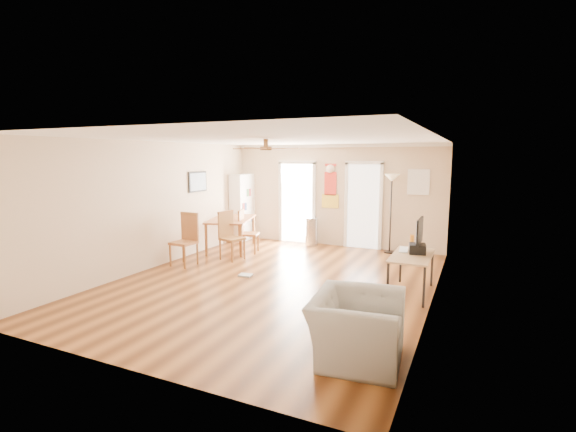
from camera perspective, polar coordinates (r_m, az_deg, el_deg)
The scene contains 28 objects.
floor at distance 7.72m, azimuth -1.88°, elevation -9.07°, with size 7.00×7.00×0.00m, color brown.
ceiling at distance 7.37m, azimuth -1.98°, elevation 10.60°, with size 5.50×7.00×0.00m, color silver, non-canonical shape.
wall_back at distance 10.66m, azimuth 6.53°, elevation 2.84°, with size 5.50×0.04×2.60m, color beige, non-canonical shape.
wall_front at distance 4.63m, azimuth -21.78°, elevation -4.81°, with size 5.50×0.04×2.60m, color beige, non-canonical shape.
wall_left at distance 9.00m, azimuth -17.80°, elevation 1.50°, with size 0.04×7.00×2.60m, color beige, non-canonical shape.
wall_right at distance 6.68m, azimuth 19.66°, elevation -0.82°, with size 0.04×7.00×2.60m, color beige, non-canonical shape.
crown_molding at distance 7.37m, azimuth -1.98°, elevation 10.29°, with size 5.50×7.00×0.08m, color white, non-canonical shape.
kitchen_doorway at distance 11.04m, azimuth 1.30°, elevation 1.77°, with size 0.90×0.10×2.10m, color white, non-canonical shape.
bathroom_doorway at distance 10.46m, azimuth 10.38°, elevation 1.28°, with size 0.80×0.10×2.10m, color white, non-canonical shape.
wall_decal at distance 10.66m, azimuth 5.88°, elevation 4.20°, with size 0.46×0.03×1.10m, color red.
ac_grille at distance 10.15m, azimuth 17.61°, elevation 4.50°, with size 0.50×0.04×0.60m, color white.
framed_poster at distance 10.02m, azimuth -12.39°, elevation 4.65°, with size 0.04×0.66×0.48m, color black.
ceiling_fan at distance 7.10m, azimuth -3.07°, elevation 9.31°, with size 1.24×1.24×0.20m, color #593819, non-canonical shape.
bookshelf at distance 11.44m, azimuth -6.30°, elevation 1.23°, with size 0.36×0.82×1.81m, color white, non-canonical shape.
dining_table at distance 10.29m, azimuth -7.83°, elevation -2.49°, with size 0.94×1.57×0.79m, color #A56435, non-canonical shape.
dining_chair_right_a at distance 9.91m, azimuth -5.41°, elevation -2.16°, with size 0.42×0.42×1.02m, color #A16634, non-canonical shape.
dining_chair_right_b at distance 9.28m, azimuth -7.73°, elevation -2.75°, with size 0.44×0.44×1.07m, color olive, non-canonical shape.
dining_chair_near at distance 8.97m, azimuth -14.26°, elevation -3.22°, with size 0.45×0.45×1.10m, color #A66635, non-canonical shape.
trash_can at distance 10.68m, azimuth 3.29°, elevation -2.17°, with size 0.34×0.34×0.73m, color #B5B5B7.
torchiere_lamp at distance 10.08m, azimuth 14.02°, elevation 0.29°, with size 0.36×0.36×1.89m, color black, non-canonical shape.
computer_desk at distance 7.28m, azimuth 16.68°, elevation -7.72°, with size 0.63×1.26×0.67m, color tan, non-canonical shape.
imac at distance 7.31m, azimuth 17.75°, elevation -2.60°, with size 0.09×0.64×0.59m, color black, non-canonical shape.
keyboard at distance 7.50m, azimuth 15.69°, elevation -4.49°, with size 0.14×0.45×0.02m, color silver.
printer at distance 7.30m, azimuth 17.46°, elevation -4.34°, with size 0.27×0.31×0.16m, color black.
orange_bottle at distance 7.74m, azimuth 16.79°, elevation -3.35°, with size 0.08×0.08×0.23m, color orange.
wastebasket_a at distance 6.46m, azimuth 10.81°, elevation -11.31°, with size 0.26×0.26×0.30m, color silver.
floor_cloth at distance 8.09m, azimuth -5.91°, elevation -8.16°, with size 0.25×0.19×0.04m, color #A7A7A1.
armchair at distance 4.93m, azimuth 9.49°, elevation -14.94°, with size 1.13×0.99×0.73m, color #9E9F99.
Camera 1 is at (3.30, -6.59, 2.30)m, focal length 25.70 mm.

